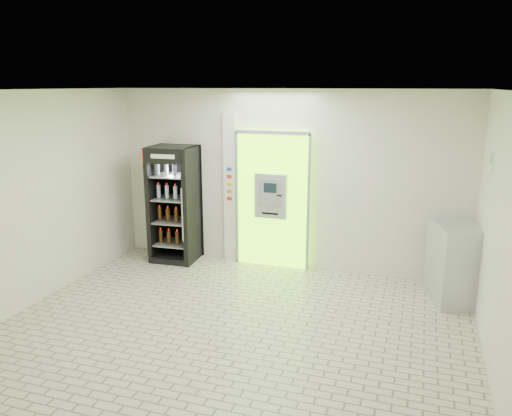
% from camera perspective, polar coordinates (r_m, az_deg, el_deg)
% --- Properties ---
extents(ground, '(6.00, 6.00, 0.00)m').
position_cam_1_polar(ground, '(6.63, -2.62, -13.57)').
color(ground, '#BFB59E').
rests_on(ground, ground).
extents(room_shell, '(6.00, 6.00, 6.00)m').
position_cam_1_polar(room_shell, '(6.01, -2.81, 2.20)').
color(room_shell, silver).
rests_on(room_shell, ground).
extents(atm_assembly, '(1.30, 0.24, 2.33)m').
position_cam_1_polar(atm_assembly, '(8.45, 1.92, 1.00)').
color(atm_assembly, '#79F00A').
rests_on(atm_assembly, ground).
extents(pillar, '(0.22, 0.11, 2.60)m').
position_cam_1_polar(pillar, '(8.70, -2.93, 2.24)').
color(pillar, silver).
rests_on(pillar, ground).
extents(beverage_cooler, '(0.81, 0.75, 2.04)m').
position_cam_1_polar(beverage_cooler, '(8.90, -9.25, 0.22)').
color(beverage_cooler, black).
rests_on(beverage_cooler, ground).
extents(steel_cabinet, '(0.81, 0.99, 1.15)m').
position_cam_1_polar(steel_cabinet, '(7.73, 21.72, -5.86)').
color(steel_cabinet, '#AEB1B6').
rests_on(steel_cabinet, ground).
extents(exit_sign, '(0.02, 0.22, 0.26)m').
position_cam_1_polar(exit_sign, '(6.99, 25.34, 4.87)').
color(exit_sign, white).
rests_on(exit_sign, room_shell).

